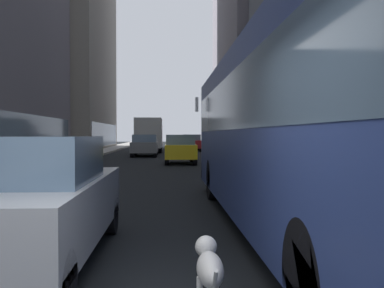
{
  "coord_description": "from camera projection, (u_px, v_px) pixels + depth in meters",
  "views": [
    {
      "loc": [
        0.52,
        -3.11,
        1.65
      ],
      "look_at": [
        1.12,
        7.88,
        1.4
      ],
      "focal_mm": 41.19,
      "sensor_mm": 36.0,
      "label": 1
    }
  ],
  "objects": [
    {
      "name": "sidewalk_left",
      "position": [
        95.0,
        152.0,
        37.74
      ],
      "size": [
        2.4,
        110.0,
        0.15
      ],
      "primitive_type": "cube",
      "color": "#ADA89E",
      "rests_on": "ground"
    },
    {
      "name": "building_right_far",
      "position": [
        267.0,
        37.0,
        50.28
      ],
      "size": [
        10.4,
        21.59,
        25.56
      ],
      "color": "slate",
      "rests_on": "ground"
    },
    {
      "name": "car_yellow_taxi",
      "position": [
        180.0,
        149.0,
        24.67
      ],
      "size": [
        1.7,
        3.9,
        1.62
      ],
      "color": "yellow",
      "rests_on": "ground"
    },
    {
      "name": "dalmatian_dog",
      "position": [
        209.0,
        269.0,
        3.7
      ],
      "size": [
        0.22,
        0.96,
        0.72
      ],
      "color": "white",
      "rests_on": "ground"
    },
    {
      "name": "ground_plane",
      "position": [
        162.0,
        153.0,
        38.05
      ],
      "size": [
        120.0,
        120.0,
        0.0
      ],
      "primitive_type": "plane",
      "color": "black"
    },
    {
      "name": "car_grey_wagon",
      "position": [
        145.0,
        145.0,
        32.76
      ],
      "size": [
        1.88,
        4.58,
        1.62
      ],
      "color": "slate",
      "rests_on": "ground"
    },
    {
      "name": "transit_bus",
      "position": [
        300.0,
        127.0,
        7.58
      ],
      "size": [
        2.78,
        11.53,
        3.05
      ],
      "color": "#33478C",
      "rests_on": "ground"
    },
    {
      "name": "car_silver_sedan",
      "position": [
        29.0,
        201.0,
        5.45
      ],
      "size": [
        1.73,
        4.26,
        1.62
      ],
      "color": "#B7BABF",
      "rests_on": "ground"
    },
    {
      "name": "car_red_coupe",
      "position": [
        192.0,
        143.0,
        42.3
      ],
      "size": [
        1.72,
        4.04,
        1.62
      ],
      "color": "red",
      "rests_on": "ground"
    },
    {
      "name": "car_black_suv",
      "position": [
        153.0,
        142.0,
        49.57
      ],
      "size": [
        1.71,
        4.25,
        1.62
      ],
      "color": "black",
      "rests_on": "ground"
    },
    {
      "name": "sidewalk_right",
      "position": [
        227.0,
        152.0,
        38.36
      ],
      "size": [
        2.4,
        110.0,
        0.15
      ],
      "primitive_type": "cube",
      "color": "gray",
      "rests_on": "ground"
    },
    {
      "name": "box_truck",
      "position": [
        149.0,
        134.0,
        40.51
      ],
      "size": [
        2.3,
        7.5,
        3.05
      ],
      "color": "#A51919",
      "rests_on": "ground"
    }
  ]
}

